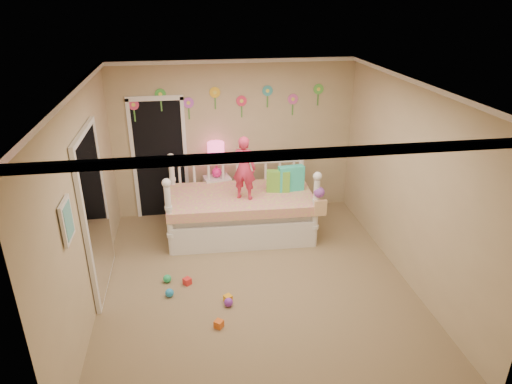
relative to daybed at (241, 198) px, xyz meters
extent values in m
cube|color=#7F684C|center=(0.02, -1.38, -0.61)|extent=(4.00, 4.50, 0.01)
cube|color=white|center=(0.02, -1.38, 1.99)|extent=(4.00, 4.50, 0.01)
cube|color=tan|center=(0.02, 0.87, 0.69)|extent=(4.00, 0.01, 2.60)
cube|color=tan|center=(-1.98, -1.38, 0.69)|extent=(0.01, 4.50, 2.60)
cube|color=tan|center=(2.02, -1.38, 0.69)|extent=(0.01, 4.50, 2.60)
cube|color=#29D1AA|center=(0.80, 0.03, 0.27)|extent=(0.41, 0.18, 0.40)
cube|color=#6EBD39|center=(0.60, 0.02, 0.24)|extent=(0.38, 0.19, 0.34)
imported|color=#D83155|center=(0.04, -0.16, 0.56)|extent=(0.42, 0.36, 0.98)
cube|color=white|center=(-0.31, 0.69, -0.26)|extent=(0.47, 0.39, 0.71)
sphere|color=#EC1F84|center=(-0.31, 0.69, 0.18)|extent=(0.17, 0.17, 0.17)
cylinder|color=#EC1F84|center=(-0.31, 0.69, 0.35)|extent=(0.03, 0.03, 0.35)
cylinder|color=#EF4782|center=(-0.31, 0.69, 0.57)|extent=(0.28, 0.28, 0.26)
cube|color=black|center=(-1.23, 0.85, 0.42)|extent=(0.90, 0.04, 2.07)
cube|color=white|center=(-1.94, -1.08, 0.44)|extent=(0.07, 1.30, 2.10)
cube|color=white|center=(-1.95, -2.28, 0.94)|extent=(0.05, 0.34, 0.42)
camera|label=1|loc=(-0.76, -6.36, 2.94)|focal=31.78mm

